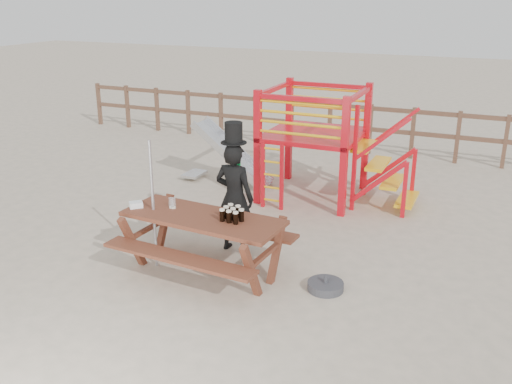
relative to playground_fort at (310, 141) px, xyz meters
name	(u,v)px	position (x,y,z in m)	size (l,w,h in m)	color
ground	(217,273)	(-0.12, -3.58, -1.07)	(60.00, 60.00, 0.00)	beige
back_fence	(350,122)	(-0.12, 3.42, -0.34)	(15.09, 0.09, 1.20)	brown
playground_fort	(310,141)	(0.00, 0.00, 0.00)	(4.71, 1.84, 2.10)	red
picnic_table	(203,237)	(-0.28, -3.65, -0.53)	(2.32, 1.68, 0.86)	brown
man_with_hat	(234,195)	(-0.22, -2.79, -0.19)	(0.63, 0.43, 1.98)	black
metal_pole	(153,205)	(-1.02, -3.72, -0.15)	(0.04, 0.04, 1.85)	#B2B2B7
parasol_base	(325,286)	(1.41, -3.43, -1.02)	(0.48, 0.48, 0.20)	#38393E
paper_bag	(136,205)	(-1.30, -3.74, -0.17)	(0.18, 0.14, 0.08)	white
stout_pints	(232,214)	(0.14, -3.62, -0.13)	(0.30, 0.30, 0.17)	black
empty_glasses	(172,203)	(-0.81, -3.56, -0.15)	(0.10, 0.07, 0.15)	silver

